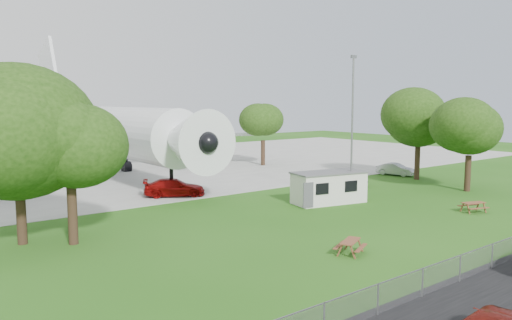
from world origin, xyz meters
TOP-DOWN VIEW (x-y plane):
  - ground at (0.00, 0.00)m, footprint 160.00×160.00m
  - concrete_apron at (0.00, 38.00)m, footprint 120.00×46.00m
  - airliner at (-2.00, 35.86)m, footprint 46.36×47.73m
  - site_cabin at (6.46, 7.03)m, footprint 6.96×3.92m
  - picnic_west at (-2.77, -3.46)m, footprint 2.27×2.12m
  - picnic_east at (12.59, -2.18)m, footprint 2.20×2.01m
  - fence at (0.00, -9.50)m, footprint 58.00×0.04m
  - lamp_mast at (8.20, 6.20)m, footprint 0.16×0.16m
  - tree_west_big at (-16.62, 9.73)m, footprint 9.54×9.54m
  - tree_west_small at (-14.24, 7.89)m, footprint 6.76×6.76m
  - tree_east_front at (20.65, 2.83)m, footprint 6.24×6.24m
  - tree_east_back at (23.07, 9.95)m, footprint 6.93×6.93m
  - tree_far_apron at (17.34, 29.38)m, footprint 5.97×5.97m
  - car_ne_hatch at (14.21, 12.25)m, footprint 2.75×4.92m
  - car_ne_sedan at (23.63, 13.11)m, footprint 2.53×4.43m
  - car_apron_van at (-2.31, 17.42)m, footprint 5.77×4.41m

SIDE VIEW (x-z plane):
  - ground at x=0.00m, z-range 0.00..0.00m
  - picnic_west at x=-2.77m, z-range -0.38..0.38m
  - picnic_east at x=12.59m, z-range -0.38..0.38m
  - fence at x=0.00m, z-range -0.65..0.65m
  - concrete_apron at x=0.00m, z-range 0.00..0.03m
  - car_ne_sedan at x=23.63m, z-range 0.00..1.38m
  - car_apron_van at x=-2.31m, z-range 0.00..1.56m
  - car_ne_hatch at x=14.21m, z-range 0.00..1.58m
  - site_cabin at x=6.46m, z-range 0.00..2.62m
  - airliner at x=-2.00m, z-range -3.57..14.11m
  - tree_far_apron at x=17.34m, z-range 1.33..10.01m
  - tree_east_front at x=20.65m, z-range 1.32..10.24m
  - tree_west_small at x=-14.24m, z-range 1.28..10.64m
  - lamp_mast at x=8.20m, z-range 0.00..12.00m
  - tree_east_back at x=23.07m, z-range 1.56..11.66m
  - tree_west_big at x=-16.62m, z-range 0.92..12.33m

